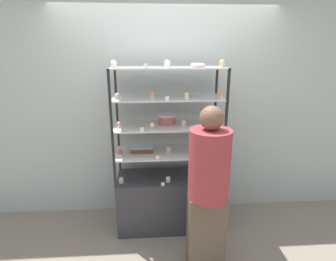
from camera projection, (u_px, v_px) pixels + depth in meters
The scene contains 33 objects.
ground_plane at pixel (168, 223), 3.19m from camera, with size 20.00×20.00×0.00m, color gray.
back_wall at pixel (166, 112), 3.18m from camera, with size 8.00×0.05×2.60m.
display_base at pixel (168, 201), 3.09m from camera, with size 1.16×0.48×0.63m.
display_riser_lower at pixel (168, 153), 2.92m from camera, with size 1.16×0.48×0.31m.
display_riser_middle at pixel (168, 127), 2.83m from camera, with size 1.16×0.48×0.31m.
display_riser_upper at pixel (168, 99), 2.74m from camera, with size 1.16×0.48×0.31m.
display_riser_top at pixel (168, 69), 2.65m from camera, with size 1.16×0.48×0.31m.
layer_cake_centerpiece at pixel (167, 119), 2.86m from camera, with size 0.19×0.19×0.10m.
sheet_cake_frosted at pixel (142, 149), 2.90m from camera, with size 0.24×0.13×0.06m.
cupcake_0 at pixel (121, 180), 2.85m from camera, with size 0.05×0.05×0.07m.
cupcake_1 at pixel (168, 179), 2.87m from camera, with size 0.05×0.05×0.07m.
cupcake_2 at pixel (216, 177), 2.93m from camera, with size 0.05×0.05×0.07m.
price_tag_0 at pixel (163, 184), 2.78m from camera, with size 0.04×0.00×0.04m.
cupcake_3 at pixel (120, 153), 2.77m from camera, with size 0.06×0.06×0.08m.
cupcake_4 at pixel (169, 150), 2.86m from camera, with size 0.06×0.06×0.08m.
cupcake_5 at pixel (217, 151), 2.82m from camera, with size 0.06×0.06×0.08m.
price_tag_1 at pixel (158, 158), 2.69m from camera, with size 0.04×0.00×0.04m.
cupcake_6 at pixel (119, 125), 2.72m from camera, with size 0.05×0.05×0.06m.
cupcake_7 at pixel (152, 126), 2.69m from camera, with size 0.05×0.05×0.06m.
cupcake_8 at pixel (184, 123), 2.78m from camera, with size 0.05×0.05×0.06m.
cupcake_9 at pixel (218, 123), 2.77m from camera, with size 0.05×0.05×0.06m.
price_tag_2 at pixel (142, 130), 2.59m from camera, with size 0.04×0.00×0.04m.
cupcake_10 at pixel (117, 96), 2.60m from camera, with size 0.05×0.05×0.06m.
cupcake_11 at pixel (152, 95), 2.67m from camera, with size 0.05×0.05×0.06m.
cupcake_12 at pixel (187, 96), 2.62m from camera, with size 0.05×0.05×0.06m.
cupcake_13 at pixel (221, 95), 2.66m from camera, with size 0.05×0.05×0.06m.
price_tag_3 at pixel (167, 99), 2.51m from camera, with size 0.04×0.00×0.04m.
cupcake_14 at pixel (114, 64), 2.52m from camera, with size 0.06×0.06×0.07m.
cupcake_15 at pixel (167, 64), 2.56m from camera, with size 0.06×0.06×0.07m.
cupcake_16 at pixel (222, 63), 2.60m from camera, with size 0.06×0.06×0.07m.
price_tag_4 at pixel (146, 66), 2.41m from camera, with size 0.04×0.00×0.04m.
donut_glazed at pixel (198, 65), 2.62m from camera, with size 0.15×0.15×0.04m.
customer_figure at pixel (208, 186), 2.37m from camera, with size 0.37×0.37×1.58m.
Camera 1 is at (-0.18, -2.71, 2.01)m, focal length 28.00 mm.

